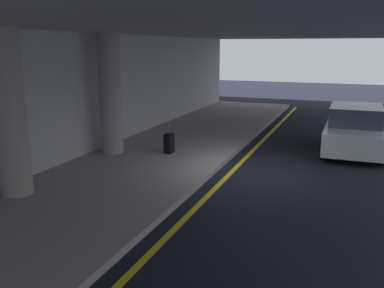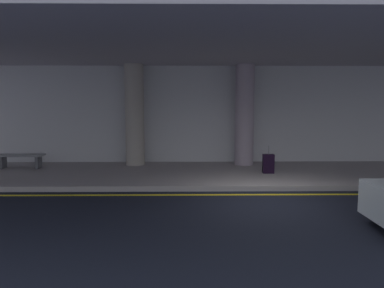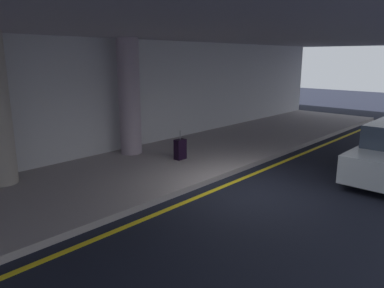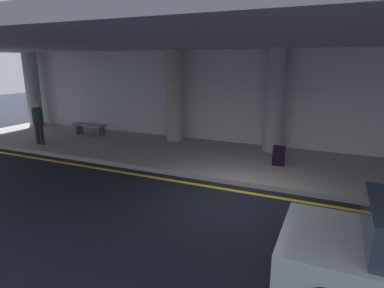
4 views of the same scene
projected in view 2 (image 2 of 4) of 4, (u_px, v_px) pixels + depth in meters
The scene contains 9 objects.
ground_plane at pixel (271, 201), 9.52m from camera, with size 60.00×60.00×0.00m, color black.
sidewalk at pixel (250, 174), 12.59m from camera, with size 26.00×4.20×0.15m, color gray.
lane_stripe_yellow at pixel (265, 195), 10.14m from camera, with size 26.00×0.14×0.01m, color yellow.
support_column_left_mid at pixel (135, 115), 13.77m from camera, with size 0.68×0.68×3.65m, color gray.
support_column_center at pixel (244, 115), 13.83m from camera, with size 0.68×0.68×3.65m, color gray.
ceiling_overhang at pixel (255, 53), 11.65m from camera, with size 28.00×13.20×0.30m, color #99939F.
terminal_back_wall at pixel (241, 116), 14.61m from camera, with size 26.00×0.30×3.80m, color #B8B7BD.
suitcase_upright_primary at pixel (268, 164), 12.32m from camera, with size 0.36×0.22×0.90m.
bench_metal at pixel (21, 158), 13.24m from camera, with size 1.60×0.50×0.48m.
Camera 2 is at (-2.10, -9.26, 2.52)m, focal length 35.50 mm.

